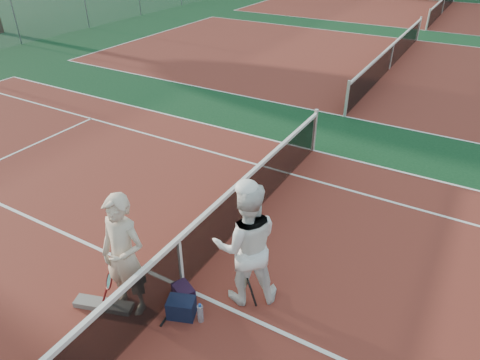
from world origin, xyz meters
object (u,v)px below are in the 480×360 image
at_px(net_main, 181,263).
at_px(sports_bag_purple, 184,294).
at_px(racket_black_held, 249,293).
at_px(racket_spare, 176,303).
at_px(water_bottle, 200,314).
at_px(sports_bag_navy, 181,308).
at_px(player_a, 124,256).
at_px(racket_red, 111,289).
at_px(player_b, 246,245).

relative_size(net_main, sports_bag_purple, 31.43).
relative_size(racket_black_held, racket_spare, 0.98).
bearing_deg(water_bottle, sports_bag_navy, -169.95).
bearing_deg(racket_spare, sports_bag_purple, -39.93).
xyz_separation_m(racket_spare, sports_bag_purple, (0.07, 0.11, 0.13)).
distance_m(player_a, racket_spare, 1.16).
relative_size(net_main, sports_bag_navy, 27.84).
bearing_deg(racket_spare, racket_black_held, -72.13).
height_order(racket_red, racket_black_held, racket_black_held).
bearing_deg(net_main, racket_black_held, 9.15).
xyz_separation_m(racket_spare, water_bottle, (0.51, -0.08, 0.14)).
bearing_deg(racket_black_held, player_b, -94.42).
bearing_deg(player_a, sports_bag_purple, 33.76).
xyz_separation_m(sports_bag_navy, sports_bag_purple, (-0.14, 0.25, -0.01)).
bearing_deg(sports_bag_navy, racket_spare, 147.48).
bearing_deg(sports_bag_navy, water_bottle, 10.05).
distance_m(player_a, racket_red, 0.77).
bearing_deg(racket_black_held, water_bottle, 5.28).
distance_m(player_a, sports_bag_purple, 1.14).
height_order(racket_black_held, sports_bag_purple, racket_black_held).
xyz_separation_m(net_main, player_a, (-0.43, -0.68, 0.47)).
relative_size(sports_bag_navy, sports_bag_purple, 1.13).
xyz_separation_m(player_a, sports_bag_navy, (0.75, 0.22, -0.82)).
distance_m(player_a, racket_black_held, 1.88).
bearing_deg(net_main, player_b, 21.63).
bearing_deg(racket_red, player_a, -35.88).
bearing_deg(racket_spare, player_a, 114.55).
height_order(player_a, sports_bag_navy, player_a).
relative_size(net_main, player_b, 5.48).
bearing_deg(sports_bag_navy, player_a, -163.44).
bearing_deg(racket_black_held, sports_bag_navy, -5.96).
xyz_separation_m(net_main, sports_bag_navy, (0.32, -0.45, -0.35)).
relative_size(racket_spare, sports_bag_navy, 1.52).
distance_m(racket_black_held, water_bottle, 0.77).
bearing_deg(racket_black_held, player_a, -15.75).
distance_m(racket_spare, sports_bag_navy, 0.29).
bearing_deg(net_main, sports_bag_purple, -49.37).
distance_m(net_main, racket_spare, 0.60).
bearing_deg(sports_bag_purple, player_b, 37.44).
height_order(sports_bag_navy, water_bottle, sports_bag_navy).
bearing_deg(racket_spare, racket_red, 109.52).
distance_m(sports_bag_navy, sports_bag_purple, 0.28).
height_order(racket_red, water_bottle, racket_red).
height_order(player_b, racket_spare, player_b).
xyz_separation_m(net_main, sports_bag_purple, (0.18, -0.21, -0.37)).
bearing_deg(racket_spare, player_b, -58.85).
height_order(player_a, player_b, player_b).
distance_m(net_main, racket_red, 1.09).
bearing_deg(racket_red, sports_bag_navy, -37.00).
bearing_deg(player_a, water_bottle, 10.93).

